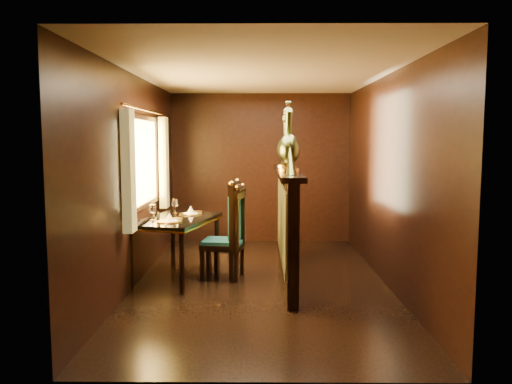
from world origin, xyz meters
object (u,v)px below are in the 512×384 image
(chair_left, at_px, (229,227))
(chair_right, at_px, (234,230))
(peacock_left, at_px, (289,136))
(dining_table, at_px, (176,224))
(peacock_right, at_px, (286,139))

(chair_left, bearing_deg, chair_right, -0.45)
(chair_right, bearing_deg, peacock_left, -13.02)
(dining_table, height_order, chair_left, chair_left)
(peacock_left, height_order, peacock_right, peacock_left)
(dining_table, xyz_separation_m, peacock_left, (1.38, -0.29, 1.08))
(dining_table, bearing_deg, peacock_right, 35.41)
(dining_table, height_order, peacock_left, peacock_left)
(chair_left, bearing_deg, peacock_right, 42.36)
(dining_table, xyz_separation_m, chair_left, (0.65, 0.01, -0.05))
(chair_left, distance_m, chair_right, 0.07)
(chair_right, height_order, peacock_right, peacock_right)
(dining_table, relative_size, chair_left, 1.17)
(peacock_left, bearing_deg, dining_table, 168.30)
(chair_left, height_order, peacock_right, peacock_right)
(dining_table, relative_size, chair_right, 1.23)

